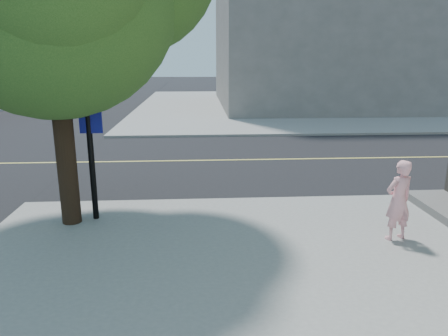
{
  "coord_description": "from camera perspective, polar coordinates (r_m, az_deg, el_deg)",
  "views": [
    {
      "loc": [
        3.24,
        -10.04,
        3.55
      ],
      "look_at": [
        3.78,
        -1.5,
        1.3
      ],
      "focal_mm": 33.94,
      "sensor_mm": 36.0,
      "label": 1
    }
  ],
  "objects": [
    {
      "name": "road_ew",
      "position": [
        15.32,
        -15.68,
        0.79
      ],
      "size": [
        140.0,
        9.0,
        0.01
      ],
      "primitive_type": "cube",
      "color": "black",
      "rests_on": "ground"
    },
    {
      "name": "sidewalk_ne",
      "position": [
        33.35,
        14.53,
        8.26
      ],
      "size": [
        29.0,
        25.0,
        0.12
      ],
      "primitive_type": "cube",
      "color": "gray",
      "rests_on": "ground"
    },
    {
      "name": "ground",
      "position": [
        11.13,
        -20.36,
        -4.82
      ],
      "size": [
        140.0,
        140.0,
        0.0
      ],
      "primitive_type": "plane",
      "color": "black",
      "rests_on": "ground"
    },
    {
      "name": "filler_ne",
      "position": [
        33.99,
        15.92,
        20.23
      ],
      "size": [
        18.0,
        16.0,
        14.0
      ],
      "primitive_type": "cube",
      "color": "slate",
      "rests_on": "sidewalk_ne"
    },
    {
      "name": "man_on_phone",
      "position": [
        8.73,
        22.45,
        -4.05
      ],
      "size": [
        0.66,
        0.53,
        1.58
      ],
      "primitive_type": "imported",
      "rotation": [
        0.0,
        0.0,
        3.44
      ],
      "color": "#FBA8B1",
      "rests_on": "sidewalk_se"
    }
  ]
}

